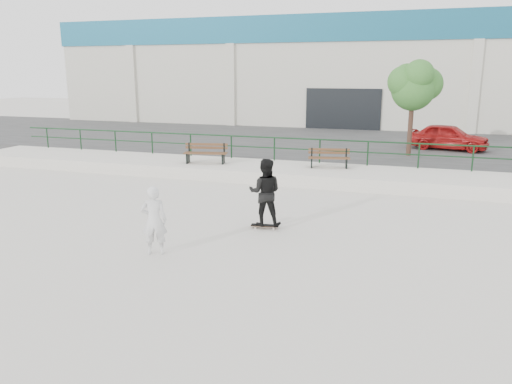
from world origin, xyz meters
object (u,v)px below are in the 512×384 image
(skateboard, at_px, (265,226))
(red_car, at_px, (448,137))
(bench_left, at_px, (206,153))
(tree, at_px, (414,84))
(bench_right, at_px, (329,158))
(standing_skater, at_px, (265,192))
(seated_skater, at_px, (154,220))

(skateboard, bearing_deg, red_car, 60.60)
(bench_left, xyz_separation_m, tree, (8.17, 4.75, 2.82))
(bench_left, xyz_separation_m, bench_right, (5.14, 0.62, -0.04))
(bench_right, xyz_separation_m, tree, (3.03, 4.13, 2.85))
(bench_left, xyz_separation_m, skateboard, (4.59, -6.41, -0.84))
(bench_right, xyz_separation_m, red_car, (4.79, 6.53, 0.26))
(bench_left, distance_m, skateboard, 7.93)
(skateboard, bearing_deg, standing_skater, 0.00)
(skateboard, distance_m, standing_skater, 0.96)
(red_car, bearing_deg, skateboard, 170.47)
(standing_skater, bearing_deg, bench_right, -105.01)
(bench_right, xyz_separation_m, seated_skater, (-2.47, -9.79, -0.04))
(bench_left, relative_size, skateboard, 2.36)
(bench_right, relative_size, skateboard, 2.16)
(bench_left, distance_m, standing_skater, 7.89)
(standing_skater, bearing_deg, red_car, -122.03)
(standing_skater, relative_size, seated_skater, 1.12)
(bench_left, distance_m, red_car, 12.24)
(skateboard, xyz_separation_m, seated_skater, (-1.92, -2.75, 0.77))
(bench_left, bearing_deg, bench_right, -5.10)
(bench_right, relative_size, standing_skater, 0.92)
(bench_right, bearing_deg, seated_skater, -116.16)
(bench_right, bearing_deg, bench_left, 174.90)
(red_car, height_order, seated_skater, red_car)
(red_car, bearing_deg, seated_skater, 167.97)
(skateboard, bearing_deg, seated_skater, -132.80)
(skateboard, xyz_separation_m, standing_skater, (0.00, 0.00, 0.96))
(bench_left, relative_size, bench_right, 1.09)
(tree, distance_m, red_car, 3.95)
(tree, height_order, standing_skater, tree)
(standing_skater, distance_m, seated_skater, 3.36)
(bench_right, distance_m, standing_skater, 7.06)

